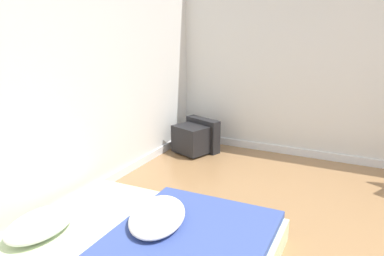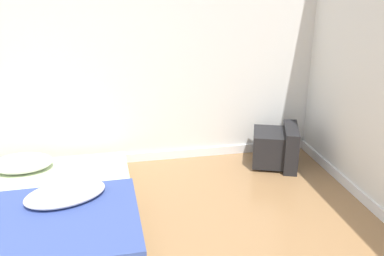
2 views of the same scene
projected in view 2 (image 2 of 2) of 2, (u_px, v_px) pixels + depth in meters
The scene contains 3 objects.
wall_back at pixel (34, 34), 3.75m from camera, with size 7.65×0.08×2.60m.
mattress_bed at pixel (44, 210), 3.25m from camera, with size 1.39×1.74×0.31m.
crt_tv at pixel (277, 147), 4.19m from camera, with size 0.54×0.55×0.40m.
Camera 2 is at (0.61, -1.34, 1.85)m, focal length 40.00 mm.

